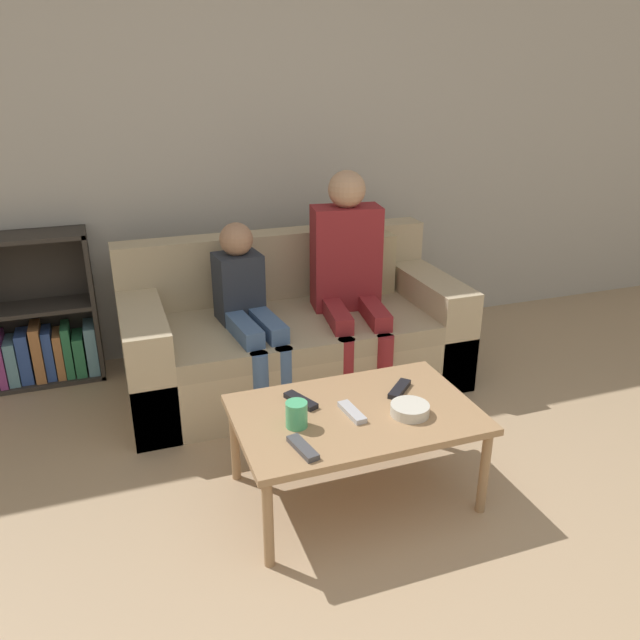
# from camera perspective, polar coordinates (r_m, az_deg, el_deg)

# --- Properties ---
(wall_back) EXTENTS (12.00, 0.06, 2.60)m
(wall_back) POSITION_cam_1_polar(r_m,az_deg,el_deg) (3.94, -7.17, 15.89)
(wall_back) COLOR #B7B2A8
(wall_back) RESTS_ON ground_plane
(couch) EXTENTS (1.87, 0.89, 0.82)m
(couch) POSITION_cam_1_polar(r_m,az_deg,el_deg) (3.60, -2.43, -1.46)
(couch) COLOR tan
(couch) RESTS_ON ground_plane
(bookshelf) EXTENTS (0.66, 0.28, 0.88)m
(bookshelf) POSITION_cam_1_polar(r_m,az_deg,el_deg) (3.95, -24.40, -0.68)
(bookshelf) COLOR #332D28
(bookshelf) RESTS_ON ground_plane
(coffee_table) EXTENTS (0.99, 0.64, 0.41)m
(coffee_table) POSITION_cam_1_polar(r_m,az_deg,el_deg) (2.60, 3.26, -9.04)
(coffee_table) COLOR #A87F56
(coffee_table) RESTS_ON ground_plane
(person_adult) EXTENTS (0.42, 0.66, 1.20)m
(person_adult) POSITION_cam_1_polar(r_m,az_deg,el_deg) (3.49, 2.65, 4.96)
(person_adult) COLOR maroon
(person_adult) RESTS_ON ground_plane
(person_child) EXTENTS (0.29, 0.64, 0.96)m
(person_child) POSITION_cam_1_polar(r_m,az_deg,el_deg) (3.32, -6.66, 1.37)
(person_child) COLOR #476693
(person_child) RESTS_ON ground_plane
(cup_near) EXTENTS (0.09, 0.09, 0.11)m
(cup_near) POSITION_cam_1_polar(r_m,az_deg,el_deg) (2.46, -2.16, -8.62)
(cup_near) COLOR #4CB77A
(cup_near) RESTS_ON coffee_table
(tv_remote_0) EXTENTS (0.11, 0.18, 0.02)m
(tv_remote_0) POSITION_cam_1_polar(r_m,az_deg,el_deg) (2.63, -1.78, -7.37)
(tv_remote_0) COLOR black
(tv_remote_0) RESTS_ON coffee_table
(tv_remote_1) EXTENTS (0.06, 0.17, 0.02)m
(tv_remote_1) POSITION_cam_1_polar(r_m,az_deg,el_deg) (2.56, 3.03, -8.39)
(tv_remote_1) COLOR #B7B7BC
(tv_remote_1) RESTS_ON coffee_table
(tv_remote_2) EXTENTS (0.16, 0.15, 0.02)m
(tv_remote_2) POSITION_cam_1_polar(r_m,az_deg,el_deg) (2.74, 7.28, -6.28)
(tv_remote_2) COLOR black
(tv_remote_2) RESTS_ON coffee_table
(tv_remote_3) EXTENTS (0.08, 0.18, 0.02)m
(tv_remote_3) POSITION_cam_1_polar(r_m,az_deg,el_deg) (2.34, -1.59, -11.60)
(tv_remote_3) COLOR #47474C
(tv_remote_3) RESTS_ON coffee_table
(snack_bowl) EXTENTS (0.16, 0.16, 0.05)m
(snack_bowl) POSITION_cam_1_polar(r_m,az_deg,el_deg) (2.57, 8.22, -8.10)
(snack_bowl) COLOR beige
(snack_bowl) RESTS_ON coffee_table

